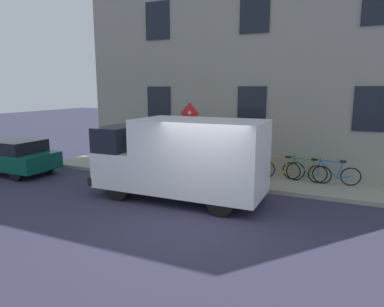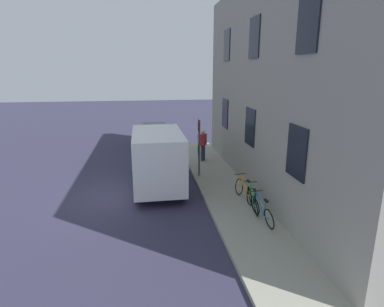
% 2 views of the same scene
% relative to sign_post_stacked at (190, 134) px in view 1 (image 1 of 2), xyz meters
% --- Properties ---
extents(ground_plane, '(80.00, 80.00, 0.00)m').
position_rel_sign_post_stacked_xyz_m(ground_plane, '(-3.24, -1.74, -1.79)').
color(ground_plane, '#302F46').
extents(sidewalk_slab, '(2.05, 16.74, 0.14)m').
position_rel_sign_post_stacked_xyz_m(sidewalk_slab, '(0.82, -1.74, -1.72)').
color(sidewalk_slab, gray).
rests_on(sidewalk_slab, ground_plane).
extents(building_facade, '(0.75, 14.74, 8.50)m').
position_rel_sign_post_stacked_xyz_m(building_facade, '(2.20, -1.74, 2.46)').
color(building_facade, gray).
rests_on(building_facade, ground_plane).
extents(sign_post_stacked, '(0.18, 0.56, 2.65)m').
position_rel_sign_post_stacked_xyz_m(sign_post_stacked, '(0.00, 0.00, 0.00)').
color(sign_post_stacked, '#474C47').
rests_on(sign_post_stacked, sidewalk_slab).
extents(delivery_van, '(2.06, 5.35, 2.50)m').
position_rel_sign_post_stacked_xyz_m(delivery_van, '(-1.90, -0.61, -0.46)').
color(delivery_van, white).
rests_on(delivery_van, ground_plane).
extents(parked_hatchback, '(1.76, 4.00, 1.38)m').
position_rel_sign_post_stacked_xyz_m(parked_hatchback, '(-1.75, 7.21, -1.06)').
color(parked_hatchback, '#0C5041').
rests_on(parked_hatchback, ground_plane).
extents(bicycle_blue, '(0.46, 1.72, 0.89)m').
position_rel_sign_post_stacked_xyz_m(bicycle_blue, '(1.30, -4.82, -1.28)').
color(bicycle_blue, black).
rests_on(bicycle_blue, sidewalk_slab).
extents(bicycle_green, '(0.49, 1.72, 0.89)m').
position_rel_sign_post_stacked_xyz_m(bicycle_green, '(1.30, -3.92, -1.28)').
color(bicycle_green, black).
rests_on(bicycle_green, sidewalk_slab).
extents(bicycle_orange, '(0.48, 1.71, 0.89)m').
position_rel_sign_post_stacked_xyz_m(bicycle_orange, '(1.30, -3.02, -1.28)').
color(bicycle_orange, black).
rests_on(bicycle_orange, sidewalk_slab).
extents(pedestrian, '(0.44, 0.48, 1.72)m').
position_rel_sign_post_stacked_xyz_m(pedestrian, '(0.69, 2.48, -0.72)').
color(pedestrian, '#262B47').
rests_on(pedestrian, sidewalk_slab).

